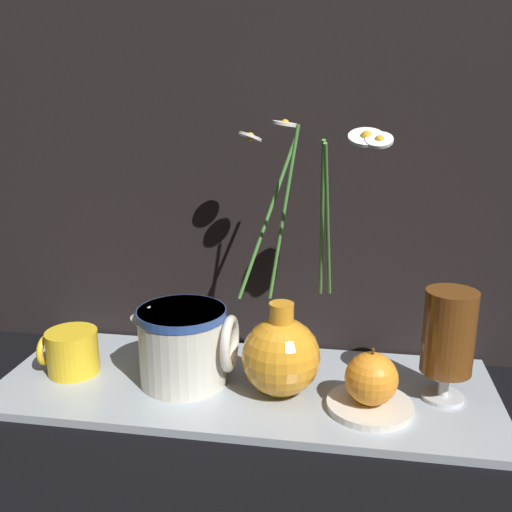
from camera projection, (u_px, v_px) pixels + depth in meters
ground_plane at (245, 390)px, 0.85m from camera, size 6.00×6.00×0.00m
shelf at (245, 386)px, 0.85m from camera, size 0.73×0.27×0.01m
backdrop_wall at (262, 5)px, 0.84m from camera, size 1.23×0.02×1.10m
vase_with_flowers at (282, 349)px, 0.80m from camera, size 0.21×0.16×0.38m
yellow_mug at (71, 352)px, 0.87m from camera, size 0.09×0.08×0.07m
ceramic_pitcher at (184, 342)px, 0.83m from camera, size 0.15×0.13×0.13m
tea_glass at (448, 334)px, 0.78m from camera, size 0.07×0.07×0.16m
saucer_plate at (370, 406)px, 0.77m from camera, size 0.12×0.12×0.01m
orange_fruit at (371, 379)px, 0.76m from camera, size 0.07×0.07×0.08m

